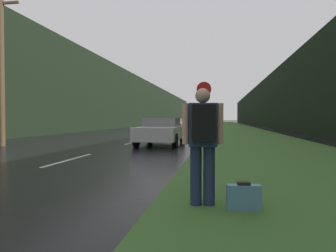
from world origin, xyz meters
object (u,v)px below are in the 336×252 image
at_px(hitchhiker_with_backpack, 203,139).
at_px(stop_sign, 204,107).
at_px(suitcase, 244,198).
at_px(car_passing_near, 161,131).
at_px(car_oncoming, 184,122).
at_px(car_passing_far, 198,123).
at_px(delivery_truck, 192,116).

bearing_deg(hitchhiker_with_backpack, stop_sign, 85.53).
distance_m(hitchhiker_with_backpack, suitcase, 0.98).
bearing_deg(car_passing_near, car_oncoming, -84.88).
bearing_deg(car_passing_far, suitcase, 95.06).
xyz_separation_m(car_passing_far, car_oncoming, (-3.58, 14.90, -0.03)).
xyz_separation_m(hitchhiker_with_backpack, delivery_truck, (-6.12, 66.78, 0.93)).
bearing_deg(hitchhiker_with_backpack, car_passing_far, 86.88).
xyz_separation_m(stop_sign, suitcase, (1.02, -9.41, -1.60)).
bearing_deg(suitcase, hitchhiker_with_backpack, 161.63).
bearing_deg(car_oncoming, stop_sign, -82.06).
bearing_deg(delivery_truck, suitcase, -84.29).
height_order(stop_sign, car_oncoming, stop_sign).
bearing_deg(delivery_truck, stop_sign, -84.37).
bearing_deg(car_passing_far, delivery_truck, -83.58).
height_order(hitchhiker_with_backpack, car_passing_near, hitchhiker_with_backpack).
bearing_deg(stop_sign, hitchhiker_with_backpack, -87.21).
bearing_deg(car_oncoming, suitcase, -82.38).
bearing_deg(hitchhiker_with_backpack, suitcase, -18.37).
height_order(hitchhiker_with_backpack, car_passing_far, hitchhiker_with_backpack).
bearing_deg(car_passing_far, stop_sign, 94.64).
height_order(car_passing_near, car_oncoming, car_oncoming).
distance_m(stop_sign, hitchhiker_with_backpack, 9.34).
bearing_deg(car_passing_near, suitcase, 107.19).
xyz_separation_m(car_oncoming, delivery_truck, (0.00, 16.89, 1.22)).
height_order(suitcase, car_oncoming, car_oncoming).
bearing_deg(car_passing_near, car_passing_far, -90.00).
bearing_deg(car_passing_near, hitchhiker_with_backpack, 104.34).
height_order(hitchhiker_with_backpack, suitcase, hitchhiker_with_backpack).
xyz_separation_m(hitchhiker_with_backpack, car_passing_far, (-2.54, 34.99, -0.26)).
relative_size(stop_sign, car_passing_far, 0.72).
relative_size(stop_sign, car_oncoming, 0.72).
height_order(car_passing_far, delivery_truck, delivery_truck).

